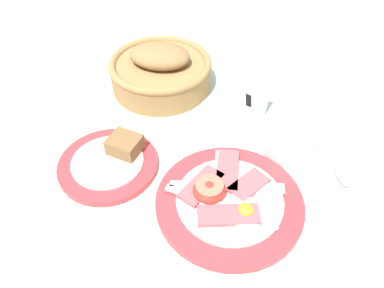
{
  "coord_description": "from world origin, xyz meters",
  "views": [
    {
      "loc": [
        0.21,
        -0.35,
        0.49
      ],
      "look_at": [
        -0.02,
        0.06,
        0.02
      ],
      "focal_mm": 35.0,
      "sensor_mm": 36.0,
      "label": 1
    }
  ],
  "objects_px": {
    "breakfast_plate": "(228,200)",
    "bread_plate": "(111,161)",
    "bread_basket": "(161,70)",
    "number_card": "(252,98)",
    "sugar_cup": "(289,138)",
    "teaspoon_by_saucer": "(339,160)"
  },
  "relations": [
    {
      "from": "breakfast_plate",
      "to": "bread_plate",
      "type": "distance_m",
      "value": 0.22
    },
    {
      "from": "bread_basket",
      "to": "number_card",
      "type": "relative_size",
      "value": 2.97
    },
    {
      "from": "bread_plate",
      "to": "breakfast_plate",
      "type": "bearing_deg",
      "value": 6.6
    },
    {
      "from": "breakfast_plate",
      "to": "sugar_cup",
      "type": "height_order",
      "value": "sugar_cup"
    },
    {
      "from": "breakfast_plate",
      "to": "sugar_cup",
      "type": "distance_m",
      "value": 0.17
    },
    {
      "from": "teaspoon_by_saucer",
      "to": "number_card",
      "type": "bearing_deg",
      "value": -128.97
    },
    {
      "from": "teaspoon_by_saucer",
      "to": "bread_plate",
      "type": "bearing_deg",
      "value": -84.59
    },
    {
      "from": "bread_basket",
      "to": "sugar_cup",
      "type": "bearing_deg",
      "value": -10.77
    },
    {
      "from": "bread_plate",
      "to": "sugar_cup",
      "type": "height_order",
      "value": "sugar_cup"
    },
    {
      "from": "sugar_cup",
      "to": "teaspoon_by_saucer",
      "type": "xyz_separation_m",
      "value": [
        0.09,
        0.02,
        -0.03
      ]
    },
    {
      "from": "breakfast_plate",
      "to": "teaspoon_by_saucer",
      "type": "relative_size",
      "value": 1.29
    },
    {
      "from": "sugar_cup",
      "to": "bread_basket",
      "type": "relative_size",
      "value": 0.42
    },
    {
      "from": "sugar_cup",
      "to": "breakfast_plate",
      "type": "bearing_deg",
      "value": -105.07
    },
    {
      "from": "breakfast_plate",
      "to": "bread_plate",
      "type": "bearing_deg",
      "value": -173.4
    },
    {
      "from": "bread_plate",
      "to": "sugar_cup",
      "type": "relative_size",
      "value": 1.88
    },
    {
      "from": "sugar_cup",
      "to": "teaspoon_by_saucer",
      "type": "distance_m",
      "value": 0.1
    },
    {
      "from": "breakfast_plate",
      "to": "number_card",
      "type": "height_order",
      "value": "number_card"
    },
    {
      "from": "breakfast_plate",
      "to": "teaspoon_by_saucer",
      "type": "bearing_deg",
      "value": 53.28
    },
    {
      "from": "breakfast_plate",
      "to": "bread_plate",
      "type": "xyz_separation_m",
      "value": [
        -0.21,
        -0.02,
        -0.0
      ]
    },
    {
      "from": "sugar_cup",
      "to": "teaspoon_by_saucer",
      "type": "height_order",
      "value": "sugar_cup"
    },
    {
      "from": "bread_plate",
      "to": "bread_basket",
      "type": "bearing_deg",
      "value": 101.54
    },
    {
      "from": "breakfast_plate",
      "to": "teaspoon_by_saucer",
      "type": "distance_m",
      "value": 0.22
    }
  ]
}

